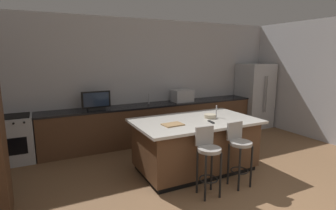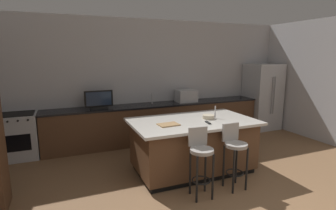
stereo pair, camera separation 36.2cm
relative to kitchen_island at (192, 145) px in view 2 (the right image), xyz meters
name	(u,v)px [view 2 (the right image)]	position (x,y,z in m)	size (l,w,h in m)	color
wall_back	(155,80)	(0.09, 2.20, 0.97)	(7.46, 0.12, 2.87)	#BCBCC1
wall_right	(336,82)	(3.62, 0.05, 0.97)	(0.12, 4.68, 2.87)	#BCBCC1
counter_back	(159,122)	(0.04, 1.82, -0.02)	(5.21, 0.62, 0.90)	brown
kitchen_island	(192,145)	(0.00, 0.00, 0.00)	(2.15, 1.29, 0.92)	black
refrigerator	(262,97)	(3.09, 1.74, 0.43)	(0.85, 0.80, 1.80)	#B7BABF
range_oven	(17,136)	(-2.95, 1.81, -0.01)	(0.76, 0.63, 0.92)	#B7BABF
microwave	(186,96)	(0.77, 1.82, 0.58)	(0.48, 0.36, 0.30)	#B7BABF
tv_monitor	(99,100)	(-1.35, 1.76, 0.61)	(0.60, 0.16, 0.39)	black
sink_faucet_back	(152,99)	(-0.09, 1.92, 0.55)	(0.02, 0.02, 0.24)	#B2B2B7
sink_faucet_island	(215,112)	(0.45, 0.00, 0.56)	(0.02, 0.02, 0.22)	#B2B2B7
bar_stool_left	(201,156)	(-0.30, -0.83, 0.14)	(0.34, 0.35, 1.01)	gray
bar_stool_right	(234,150)	(0.30, -0.80, 0.14)	(0.34, 0.34, 1.01)	gray
fruit_bowl	(208,117)	(0.31, 0.00, 0.48)	(0.21, 0.21, 0.07)	beige
cell_phone	(166,125)	(-0.57, -0.16, 0.45)	(0.07, 0.15, 0.01)	black
tv_remote	(208,123)	(0.14, -0.27, 0.46)	(0.04, 0.17, 0.02)	black
cutting_board	(168,125)	(-0.52, -0.13, 0.46)	(0.33, 0.23, 0.02)	#A87F51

